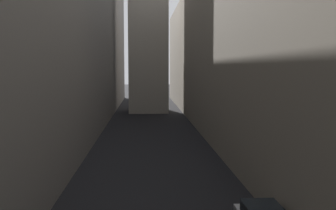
# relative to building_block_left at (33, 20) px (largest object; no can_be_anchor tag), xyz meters

# --- Properties ---
(ground_plane) EXTENTS (264.00, 264.00, 0.00)m
(ground_plane) POSITION_rel_building_block_left_xyz_m (11.97, -2.00, -12.13)
(ground_plane) COLOR black
(building_block_left) EXTENTS (12.94, 108.00, 24.27)m
(building_block_left) POSITION_rel_building_block_left_xyz_m (0.00, 0.00, 0.00)
(building_block_left) COLOR slate
(building_block_left) RESTS_ON ground
(building_block_right) EXTENTS (14.74, 108.00, 18.90)m
(building_block_right) POSITION_rel_building_block_left_xyz_m (24.84, 0.00, -2.69)
(building_block_right) COLOR gray
(building_block_right) RESTS_ON ground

